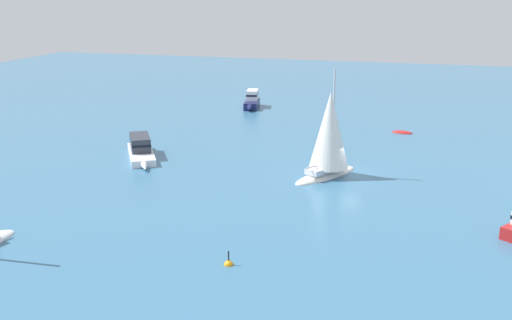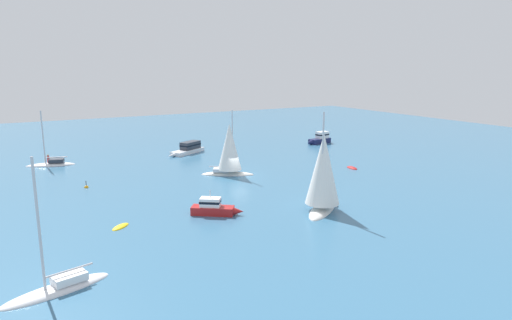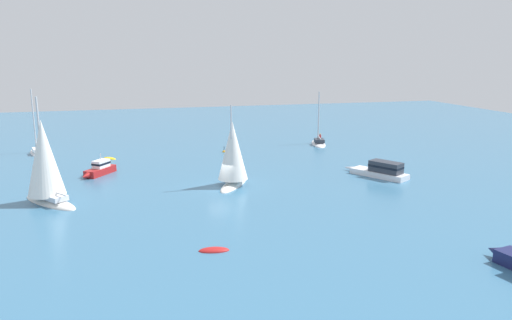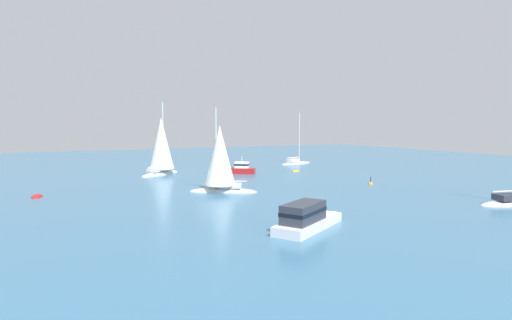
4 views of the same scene
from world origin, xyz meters
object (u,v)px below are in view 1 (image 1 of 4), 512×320
at_px(channel_buoy, 229,265).
at_px(dinghy, 402,133).
at_px(sloop_1, 329,137).
at_px(cabin_cruiser, 252,101).
at_px(launch, 141,149).

bearing_deg(channel_buoy, dinghy, 77.59).
xyz_separation_m(sloop_1, channel_buoy, (-2.60, -18.18, -3.25)).
height_order(cabin_cruiser, channel_buoy, cabin_cruiser).
distance_m(cabin_cruiser, launch, 25.70).
height_order(launch, channel_buoy, launch).
distance_m(dinghy, channel_buoy, 36.31).
xyz_separation_m(sloop_1, launch, (-17.48, 0.79, -2.47)).
xyz_separation_m(sloop_1, dinghy, (5.21, 17.28, -3.26)).
distance_m(cabin_cruiser, channel_buoy, 46.02).
xyz_separation_m(dinghy, launch, (-22.69, -16.49, 0.80)).
height_order(sloop_1, channel_buoy, sloop_1).
xyz_separation_m(cabin_cruiser, launch, (-3.14, -25.51, -0.10)).
distance_m(sloop_1, launch, 17.67).
bearing_deg(sloop_1, launch, 118.28).
height_order(sloop_1, launch, sloop_1).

